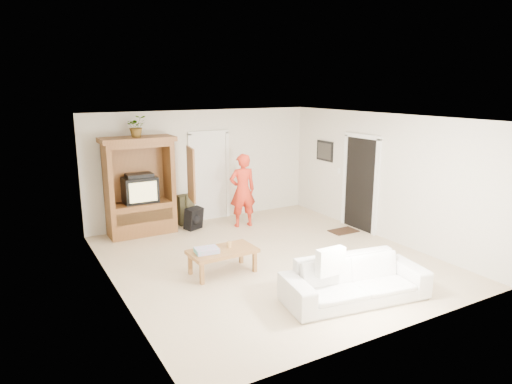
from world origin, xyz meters
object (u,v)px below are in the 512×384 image
(armoire, at_px, (141,193))
(man, at_px, (242,190))
(sofa, at_px, (355,280))
(coffee_table, at_px, (222,253))

(armoire, distance_m, man, 2.22)
(sofa, distance_m, coffee_table, 2.28)
(armoire, relative_size, sofa, 0.97)
(armoire, bearing_deg, coffee_table, -78.63)
(man, height_order, sofa, man)
(armoire, xyz_separation_m, man, (2.13, -0.60, -0.07))
(armoire, xyz_separation_m, sofa, (1.85, -4.70, -0.59))
(sofa, bearing_deg, man, 95.29)
(sofa, relative_size, coffee_table, 1.88)
(man, xyz_separation_m, coffee_table, (-1.57, -2.22, -0.47))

